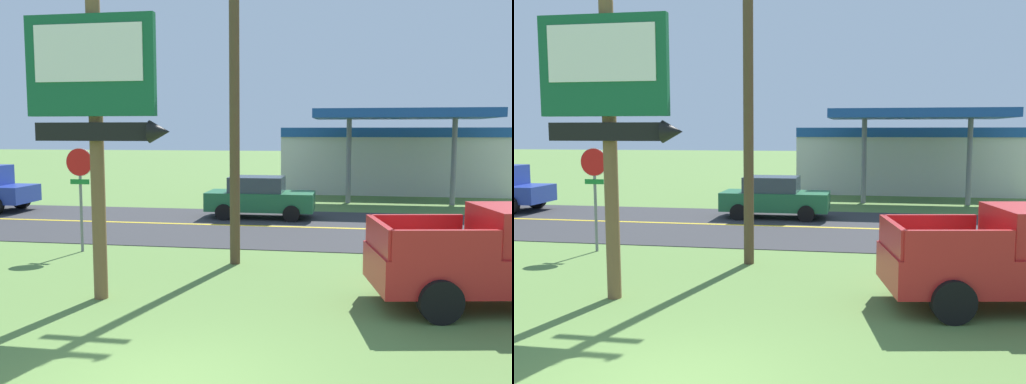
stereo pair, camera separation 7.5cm
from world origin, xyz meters
TOP-DOWN VIEW (x-y plane):
  - road_asphalt at (0.00, 13.00)m, footprint 140.00×8.00m
  - road_centre_line at (0.00, 13.00)m, footprint 126.00×0.20m
  - motel_sign at (-2.49, 3.77)m, footprint 2.89×0.54m
  - stop_sign at (-5.03, 8.03)m, footprint 0.80×0.08m
  - utility_pole at (-0.44, 7.31)m, footprint 1.69×0.26m
  - gas_station at (4.85, 26.00)m, footprint 12.00×11.50m
  - pickup_red_parked_on_lawn at (5.55, 4.70)m, footprint 5.46×2.91m
  - car_green_near_lane at (-1.00, 15.00)m, footprint 4.20×2.00m

SIDE VIEW (x-z plane):
  - road_asphalt at x=0.00m, z-range 0.00..0.02m
  - road_centre_line at x=0.00m, z-range 0.02..0.03m
  - car_green_near_lane at x=-1.00m, z-range 0.01..1.65m
  - pickup_red_parked_on_lawn at x=5.55m, z-range -0.02..1.94m
  - gas_station at x=4.85m, z-range -0.26..4.14m
  - stop_sign at x=-5.03m, z-range 0.55..3.50m
  - motel_sign at x=-2.49m, z-range 1.05..7.00m
  - utility_pole at x=-0.44m, z-range 0.27..8.62m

